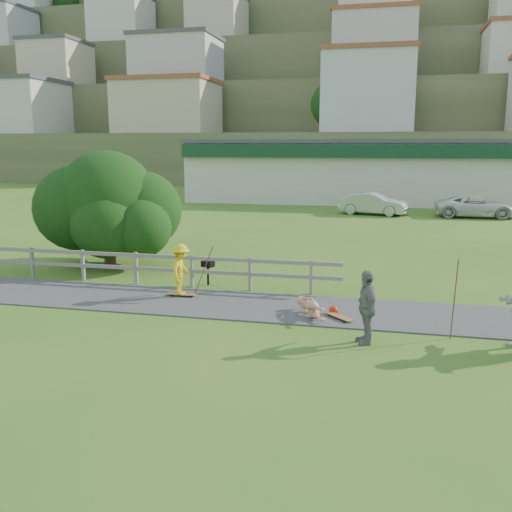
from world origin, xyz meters
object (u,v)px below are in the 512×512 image
(skater_fallen, at_px, (311,307))
(car_silver, at_px, (373,204))
(car_white, at_px, (476,206))
(tree, at_px, (108,222))
(spectator_b, at_px, (366,307))
(skater_rider, at_px, (181,273))
(bbq, at_px, (208,273))

(skater_fallen, xyz_separation_m, car_silver, (0.98, 24.27, 0.46))
(car_white, relative_size, tree, 0.82)
(spectator_b, bearing_deg, skater_fallen, -158.40)
(skater_fallen, distance_m, car_silver, 24.29)
(skater_rider, relative_size, bbq, 1.90)
(skater_rider, xyz_separation_m, car_silver, (5.17, 23.12, -0.05))
(car_silver, xyz_separation_m, car_white, (6.58, 0.05, -0.03))
(car_white, bearing_deg, skater_rider, 152.10)
(car_white, bearing_deg, tree, 138.78)
(spectator_b, height_order, car_white, spectator_b)
(skater_rider, height_order, bbq, skater_rider)
(skater_rider, distance_m, skater_fallen, 4.38)
(skater_rider, relative_size, car_white, 0.31)
(spectator_b, relative_size, bbq, 2.16)
(skater_rider, distance_m, car_silver, 23.69)
(skater_fallen, relative_size, car_silver, 0.35)
(skater_fallen, bearing_deg, skater_rider, 135.26)
(car_white, bearing_deg, car_silver, 89.42)
(skater_rider, xyz_separation_m, tree, (-4.47, 3.98, 0.94))
(skater_rider, bearing_deg, bbq, -11.22)
(skater_rider, relative_size, skater_fallen, 1.01)
(car_silver, relative_size, bbq, 5.43)
(tree, bearing_deg, car_white, 49.78)
(skater_fallen, distance_m, bbq, 4.83)
(skater_rider, bearing_deg, spectator_b, -118.07)
(car_silver, height_order, bbq, car_silver)
(car_white, distance_m, tree, 25.15)
(skater_fallen, bearing_deg, tree, 119.98)
(skater_rider, height_order, car_silver, skater_rider)
(skater_rider, height_order, spectator_b, spectator_b)
(skater_rider, bearing_deg, tree, 47.35)
(car_white, relative_size, bbq, 6.18)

